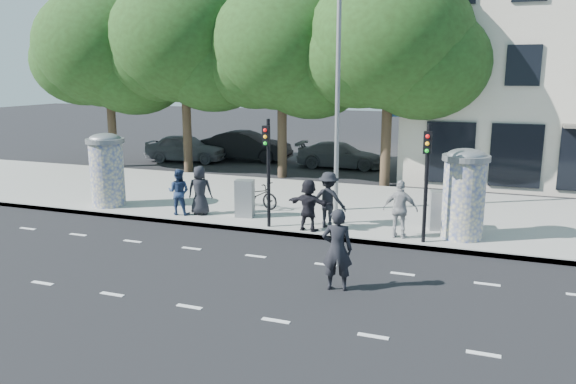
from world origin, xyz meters
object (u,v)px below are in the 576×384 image
at_px(street_lamp, 337,77).
at_px(ped_a, 200,190).
at_px(car_left, 186,148).
at_px(ped_d, 328,200).
at_px(ped_e, 400,209).
at_px(ped_c, 179,192).
at_px(traffic_pole_near, 268,162).
at_px(man_road, 337,249).
at_px(ad_column_left, 107,168).
at_px(ad_column_right, 464,192).
at_px(ped_f, 309,205).
at_px(car_mid, 247,146).
at_px(traffic_pole_far, 427,171).
at_px(cabinet_left, 245,198).
at_px(cabinet_right, 439,211).
at_px(bicycle, 257,195).
at_px(car_right, 340,155).

xyz_separation_m(street_lamp, ped_a, (-4.19, -2.16, -3.80)).
distance_m(ped_a, car_left, 12.81).
distance_m(ped_d, ped_e, 2.32).
xyz_separation_m(ped_a, ped_c, (-0.69, -0.24, -0.06)).
relative_size(traffic_pole_near, ped_e, 1.97).
distance_m(ped_a, man_road, 7.64).
bearing_deg(traffic_pole_near, ped_d, 18.66).
bearing_deg(ad_column_left, ad_column_right, 0.92).
height_order(ped_f, car_mid, ped_f).
bearing_deg(traffic_pole_far, street_lamp, 140.12).
xyz_separation_m(traffic_pole_far, ped_d, (-3.01, 0.60, -1.20)).
distance_m(ad_column_left, man_road, 10.95).
bearing_deg(street_lamp, car_left, 141.96).
bearing_deg(ped_a, car_mid, -88.79).
xyz_separation_m(street_lamp, ped_e, (2.68, -2.59, -3.78)).
relative_size(traffic_pole_near, cabinet_left, 2.69).
height_order(ad_column_left, ad_column_right, same).
relative_size(car_left, car_mid, 0.90).
bearing_deg(cabinet_right, cabinet_left, 172.30).
bearing_deg(street_lamp, ped_f, -91.72).
relative_size(street_lamp, bicycle, 4.44).
relative_size(street_lamp, man_road, 4.14).
bearing_deg(cabinet_right, ad_column_left, 170.81).
height_order(traffic_pole_far, ped_c, traffic_pole_far).
xyz_separation_m(traffic_pole_near, cabinet_right, (5.09, 1.53, -1.47)).
xyz_separation_m(ad_column_left, bicycle, (5.24, 1.54, -0.91)).
xyz_separation_m(ped_d, man_road, (1.52, -4.53, -0.07)).
height_order(traffic_pole_near, car_mid, traffic_pole_near).
relative_size(ped_f, car_mid, 0.32).
xyz_separation_m(ped_f, bicycle, (-2.68, 2.19, -0.33)).
bearing_deg(man_road, bicycle, -65.17).
relative_size(ad_column_right, traffic_pole_far, 0.78).
distance_m(ad_column_left, ped_e, 10.70).
bearing_deg(ped_f, cabinet_right, -151.45).
height_order(man_road, cabinet_right, man_road).
height_order(cabinet_right, car_left, car_left).
relative_size(street_lamp, car_mid, 1.59).
distance_m(traffic_pole_near, car_right, 12.67).
bearing_deg(ad_column_right, man_road, -117.31).
bearing_deg(bicycle, ped_c, 145.01).
xyz_separation_m(traffic_pole_near, ped_f, (1.32, 0.06, -1.28)).
xyz_separation_m(bicycle, car_right, (0.36, 10.29, 0.04)).
bearing_deg(ped_a, car_right, -114.56).
height_order(traffic_pole_far, cabinet_right, traffic_pole_far).
height_order(ad_column_right, car_mid, ad_column_right).
height_order(ad_column_right, cabinet_left, ad_column_right).
height_order(ad_column_right, car_left, ad_column_right).
distance_m(traffic_pole_far, cabinet_left, 6.27).
height_order(ad_column_left, ped_f, ad_column_left).
relative_size(ped_e, ped_f, 1.07).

